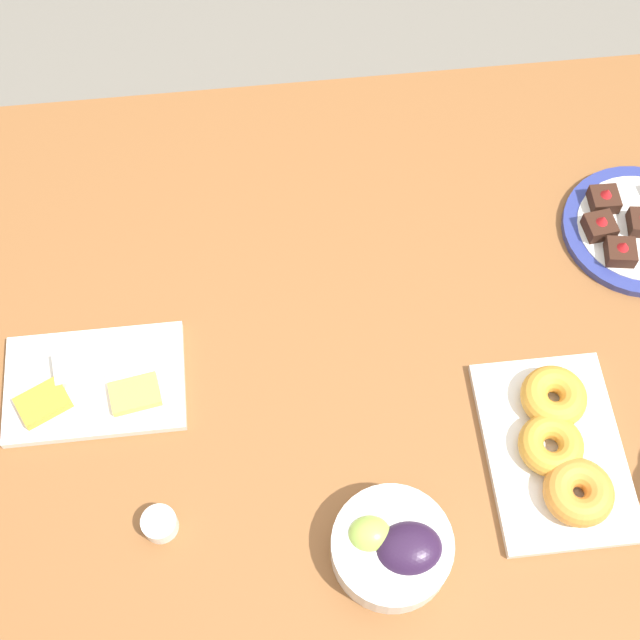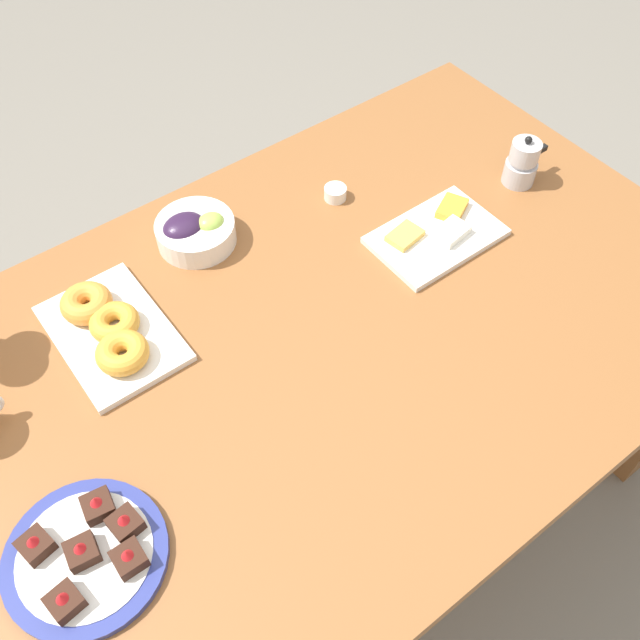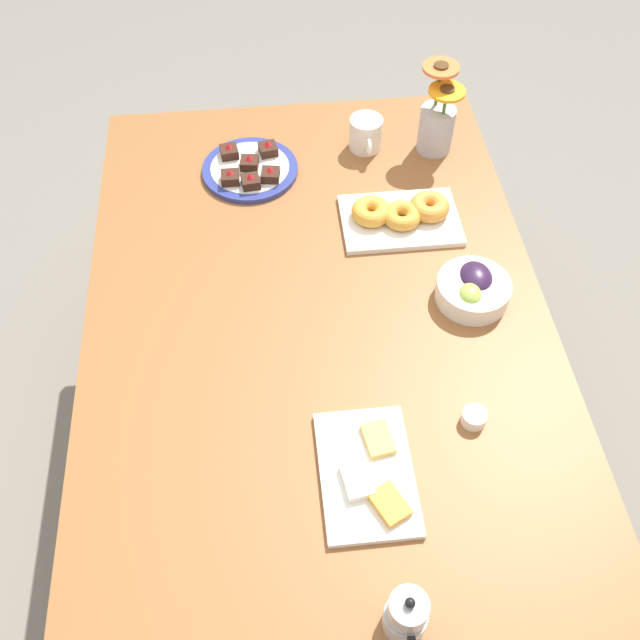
% 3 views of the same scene
% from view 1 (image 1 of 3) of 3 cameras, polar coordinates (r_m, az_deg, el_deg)
% --- Properties ---
extents(ground_plane, '(6.00, 6.00, 0.00)m').
position_cam_1_polar(ground_plane, '(2.03, -0.00, -10.35)').
color(ground_plane, slate).
extents(dining_table, '(1.60, 1.00, 0.74)m').
position_cam_1_polar(dining_table, '(1.42, -0.00, -2.36)').
color(dining_table, brown).
rests_on(dining_table, ground_plane).
extents(grape_bowl, '(0.16, 0.16, 0.07)m').
position_cam_1_polar(grape_bowl, '(1.20, 4.70, -14.30)').
color(grape_bowl, white).
rests_on(grape_bowl, dining_table).
extents(cheese_platter, '(0.26, 0.17, 0.03)m').
position_cam_1_polar(cheese_platter, '(1.34, -14.35, -3.97)').
color(cheese_platter, white).
rests_on(cheese_platter, dining_table).
extents(croissant_platter, '(0.19, 0.28, 0.05)m').
position_cam_1_polar(croissant_platter, '(1.29, 15.01, -7.88)').
color(croissant_platter, white).
rests_on(croissant_platter, dining_table).
extents(jam_cup_honey, '(0.05, 0.05, 0.03)m').
position_cam_1_polar(jam_cup_honey, '(1.24, -10.23, -12.71)').
color(jam_cup_honey, white).
rests_on(jam_cup_honey, dining_table).
extents(dessert_plate, '(0.24, 0.24, 0.05)m').
position_cam_1_polar(dessert_plate, '(1.51, 19.71, 5.55)').
color(dessert_plate, navy).
rests_on(dessert_plate, dining_table).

